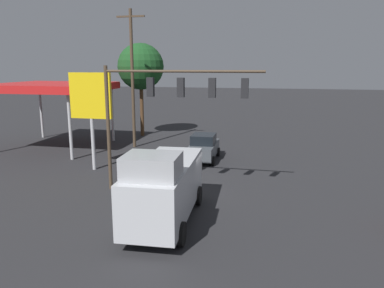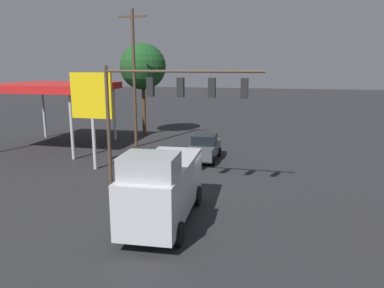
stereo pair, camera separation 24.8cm
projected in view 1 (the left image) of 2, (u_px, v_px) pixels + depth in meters
The scene contains 8 objects.
ground_plane at pixel (184, 200), 19.55m from camera, with size 200.00×200.00×0.00m, color #262628.
traffic_signal_assembly at pixel (168, 97), 19.57m from camera, with size 8.53×0.43×6.90m.
utility_pole at pixel (132, 77), 31.10m from camera, with size 2.40×0.26×11.37m.
gas_station_canopy at pixel (51, 88), 31.29m from camera, with size 8.62×8.60×5.45m.
price_sign at pixel (91, 100), 24.37m from camera, with size 2.86×0.27×6.46m.
delivery_truck at pixel (164, 186), 16.42m from camera, with size 2.85×6.92×3.58m.
sedan_waiting at pixel (203, 147), 27.68m from camera, with size 2.14×4.44×1.93m.
street_tree at pixel (141, 67), 36.23m from camera, with size 4.47×4.47×9.03m.
Camera 1 is at (-4.53, 17.97, 6.89)m, focal length 35.00 mm.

